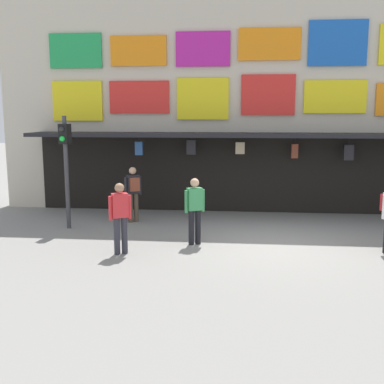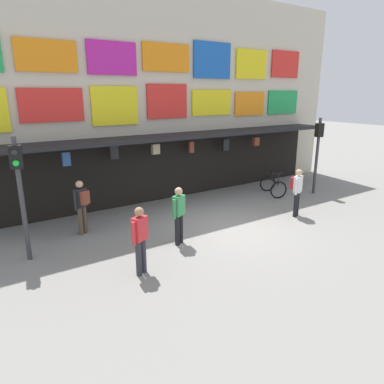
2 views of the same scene
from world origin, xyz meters
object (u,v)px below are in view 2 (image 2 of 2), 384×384
at_px(pedestrian_in_green, 82,203).
at_px(bicycle_parked, 273,186).
at_px(pedestrian_in_yellow, 140,237).
at_px(pedestrian_in_red, 297,189).
at_px(traffic_light_far, 318,144).
at_px(traffic_light_near, 19,180).
at_px(pedestrian_in_purple, 179,213).

bearing_deg(pedestrian_in_green, bicycle_parked, -0.92).
distance_m(pedestrian_in_yellow, pedestrian_in_red, 6.33).
xyz_separation_m(bicycle_parked, pedestrian_in_red, (-1.28, -2.32, 0.59)).
bearing_deg(pedestrian_in_yellow, traffic_light_far, 13.98).
height_order(traffic_light_near, pedestrian_in_red, traffic_light_near).
xyz_separation_m(pedestrian_in_yellow, pedestrian_in_red, (6.28, 0.76, 0.04)).
relative_size(pedestrian_in_purple, pedestrian_in_yellow, 1.00).
height_order(traffic_light_near, pedestrian_in_green, traffic_light_near).
xyz_separation_m(traffic_light_far, pedestrian_in_red, (-2.95, -1.54, -1.16)).
bearing_deg(traffic_light_far, bicycle_parked, 154.92).
bearing_deg(pedestrian_in_green, pedestrian_in_purple, -47.22).
xyz_separation_m(pedestrian_in_yellow, pedestrian_in_green, (-0.42, 3.21, 0.04)).
distance_m(traffic_light_far, pedestrian_in_green, 9.76).
bearing_deg(traffic_light_far, pedestrian_in_green, 174.62).
height_order(pedestrian_in_purple, pedestrian_in_green, same).
bearing_deg(bicycle_parked, traffic_light_near, -175.29).
relative_size(pedestrian_in_red, pedestrian_in_green, 1.00).
relative_size(traffic_light_near, pedestrian_in_red, 1.90).
distance_m(traffic_light_near, pedestrian_in_purple, 4.16).
bearing_deg(traffic_light_far, pedestrian_in_purple, -170.11).
height_order(bicycle_parked, pedestrian_in_red, pedestrian_in_red).
distance_m(pedestrian_in_yellow, pedestrian_in_green, 3.23).
bearing_deg(pedestrian_in_green, pedestrian_in_yellow, -82.54).
xyz_separation_m(pedestrian_in_purple, pedestrian_in_yellow, (-1.64, -0.98, 0.00)).
bearing_deg(pedestrian_in_purple, pedestrian_in_yellow, -149.31).
bearing_deg(traffic_light_near, pedestrian_in_yellow, -47.10).
bearing_deg(traffic_light_far, pedestrian_in_red, -152.37).
relative_size(pedestrian_in_purple, pedestrian_in_red, 1.00).
distance_m(traffic_light_far, pedestrian_in_yellow, 9.59).
relative_size(bicycle_parked, pedestrian_in_green, 0.80).
bearing_deg(pedestrian_in_yellow, pedestrian_in_green, 97.46).
distance_m(pedestrian_in_purple, pedestrian_in_green, 3.04).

